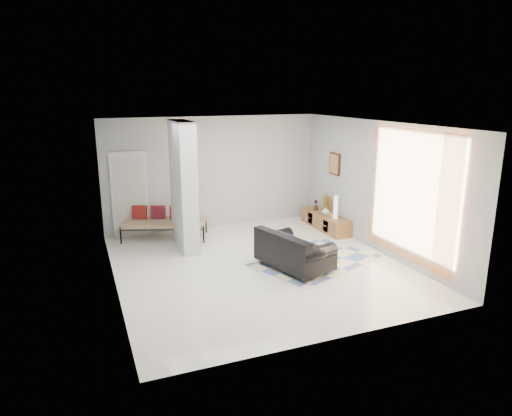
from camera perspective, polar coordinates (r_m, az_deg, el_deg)
name	(u,v)px	position (r m, az deg, el deg)	size (l,w,h in m)	color
floor	(258,265)	(9.23, 0.30, -7.18)	(6.00, 6.00, 0.00)	white
ceiling	(259,124)	(8.60, 0.32, 10.43)	(6.00, 6.00, 0.00)	white
wall_back	(214,172)	(11.59, -5.29, 4.44)	(6.00, 6.00, 0.00)	#B0B3B5
wall_front	(342,245)	(6.24, 10.74, -4.54)	(6.00, 6.00, 0.00)	#B0B3B5
wall_left	(110,211)	(8.21, -17.77, -0.37)	(6.00, 6.00, 0.00)	#B0B3B5
wall_right	(377,187)	(10.14, 14.87, 2.58)	(6.00, 6.00, 0.00)	#B0B3B5
partition_column	(184,186)	(9.99, -9.04, 2.70)	(0.35, 1.20, 2.80)	silver
hallway_door	(130,194)	(11.22, -15.51, 1.66)	(0.85, 0.06, 2.04)	white
curtain	(410,196)	(9.21, 18.71, 1.44)	(2.55, 2.55, 0.00)	orange
wall_art	(335,164)	(11.47, 9.80, 5.45)	(0.04, 0.45, 0.55)	#3D1C10
media_console	(325,221)	(11.68, 8.66, -1.61)	(0.45, 1.78, 0.80)	brown
loveseat	(292,252)	(8.96, 4.54, -5.46)	(1.26, 1.68, 0.76)	silver
daybed	(164,221)	(11.00, -11.47, -1.62)	(2.08, 1.41, 0.77)	black
area_rug	(315,260)	(9.57, 7.36, -6.47)	(2.46, 1.64, 0.01)	beige
cylinder_lamp	(336,207)	(11.14, 9.94, 0.09)	(0.10, 0.10, 0.56)	white
bronze_figurine	(316,205)	(11.92, 7.49, 0.39)	(0.13, 0.13, 0.26)	black
vase	(326,211)	(11.51, 8.69, -0.36)	(0.18, 0.18, 0.19)	white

